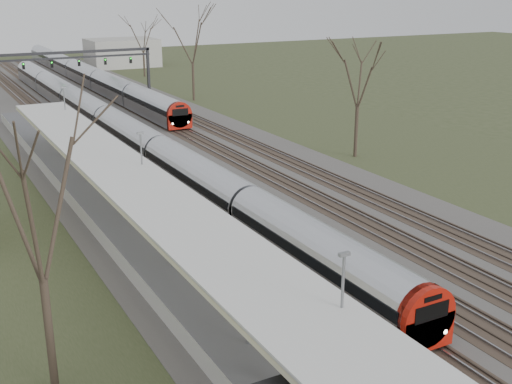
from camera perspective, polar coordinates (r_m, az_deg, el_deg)
track_bed at (r=61.07m, az=-9.17°, el=4.31°), size 24.00×160.00×0.22m
platform at (r=42.23m, az=-13.09°, el=-1.46°), size 3.50×69.00×1.00m
canopy at (r=37.05m, az=-11.55°, el=1.50°), size 4.10×50.00×3.11m
signal_gantry at (r=88.81m, az=-15.96°, el=11.23°), size 21.00×0.59×6.08m
tree_west_near at (r=22.47m, az=-19.08°, el=-0.89°), size 5.00×5.00×10.30m
tree_east_far at (r=54.84m, az=9.14°, el=10.47°), size 5.00×5.00×10.30m
train_near at (r=64.70m, az=-13.06°, el=6.12°), size 2.62×90.21×3.05m
train_far at (r=100.67m, az=-14.86°, el=10.05°), size 2.62×75.21×3.05m
passenger at (r=22.55m, az=2.93°, el=-15.21°), size 0.57×0.70×1.67m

